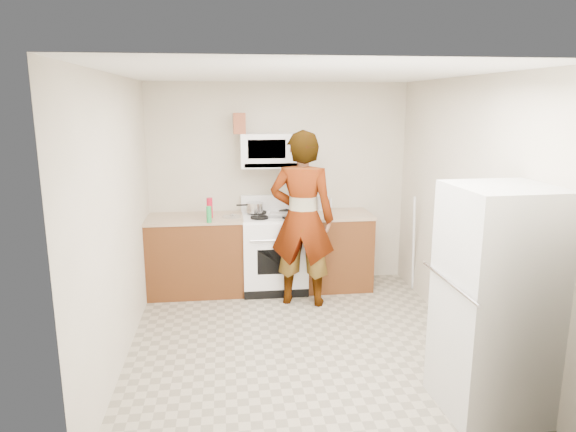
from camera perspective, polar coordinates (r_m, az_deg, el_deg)
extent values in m
plane|color=gray|center=(5.09, 1.27, -13.84)|extent=(3.60, 3.60, 0.00)
cube|color=beige|center=(6.42, -1.00, 3.48)|extent=(3.20, 0.02, 2.50)
cube|color=beige|center=(5.15, 19.14, 0.50)|extent=(0.02, 3.60, 2.50)
cube|color=#552914|center=(6.28, -10.18, -4.42)|extent=(1.12, 0.62, 0.90)
cube|color=tan|center=(6.16, -10.35, -0.26)|extent=(1.14, 0.64, 0.03)
cube|color=#552914|center=(6.41, 5.38, -3.92)|extent=(0.80, 0.62, 0.90)
cube|color=tan|center=(6.30, 5.47, 0.17)|extent=(0.82, 0.64, 0.03)
cube|color=white|center=(6.28, -1.57, -4.22)|extent=(0.76, 0.65, 0.90)
cube|color=white|center=(6.16, -1.60, -0.08)|extent=(0.76, 0.62, 0.03)
cube|color=white|center=(6.42, -1.85, 1.48)|extent=(0.76, 0.08, 0.20)
cube|color=white|center=(6.17, -1.77, 7.32)|extent=(0.76, 0.38, 0.40)
imported|color=tan|center=(5.71, 1.59, -0.36)|extent=(0.82, 0.65, 1.97)
cube|color=silver|center=(4.05, 22.05, -8.82)|extent=(0.73, 0.73, 1.70)
cylinder|color=silver|center=(6.47, 3.95, 1.47)|extent=(0.18, 0.18, 0.17)
cube|color=brown|center=(6.07, -5.44, 10.21)|extent=(0.15, 0.15, 0.24)
cylinder|color=silver|center=(6.23, -3.71, 0.93)|extent=(0.26, 0.26, 0.11)
cube|color=white|center=(6.07, -0.90, 0.12)|extent=(0.28, 0.21, 0.05)
cylinder|color=#B70D26|center=(6.06, -8.69, 0.90)|extent=(0.08, 0.08, 0.24)
cylinder|color=#E55119|center=(6.07, -8.64, 0.64)|extent=(0.07, 0.07, 0.18)
cylinder|color=#1A9141|center=(5.83, -8.78, 0.17)|extent=(0.06, 0.06, 0.18)
cylinder|color=white|center=(6.08, -6.28, -0.07)|extent=(0.23, 0.23, 0.01)
cylinder|color=silver|center=(6.30, 13.78, -3.05)|extent=(0.15, 0.24, 1.20)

